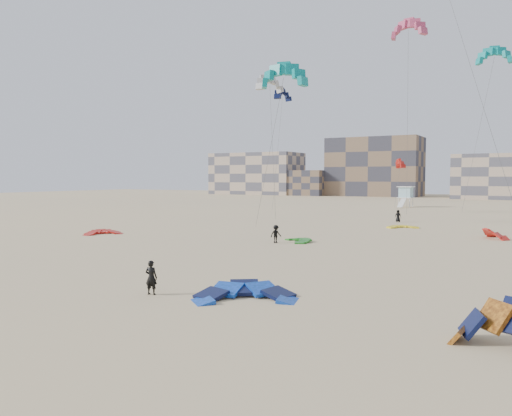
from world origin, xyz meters
The scene contains 20 objects.
ground centered at (0.00, 0.00, 0.00)m, with size 320.00×320.00×0.00m, color tan.
kite_ground_blue centered at (2.56, 0.79, 0.00)m, with size 4.88×5.00×1.22m, color blue, non-canonical shape.
kite_ground_orange centered at (14.10, -1.18, 0.00)m, with size 4.24×3.14×2.81m, color orange, non-canonical shape.
kite_ground_red centered at (-24.32, 17.10, 0.00)m, with size 3.53×3.69×0.78m, color red, non-canonical shape.
kite_ground_green centered at (-4.21, 21.60, 0.00)m, with size 2.95×3.12×0.52m, color #267E1C, non-canonical shape.
kite_ground_red_far centered at (11.25, 32.96, 0.00)m, with size 2.89×2.70×1.48m, color red, non-canonical shape.
kite_ground_yellow centered at (1.14, 38.87, 0.00)m, with size 3.25×3.42×0.40m, color yellow, non-canonical shape.
kitesurfer_main centered at (-2.03, -0.74, 0.87)m, with size 0.63×0.42×1.74m, color black.
kitesurfer_c centered at (-5.60, 19.81, 0.81)m, with size 1.04×0.60×1.62m, color black.
kitesurfer_e centered at (-1.19, 46.17, 0.80)m, with size 0.78×0.51×1.60m, color black.
kite_fly_teal_a centered at (-3.93, 17.93, 14.15)m, with size 7.92×7.48×14.33m.
kite_fly_grey centered at (-15.01, 36.28, 17.46)m, with size 5.80×7.15×17.93m.
kite_fly_pink centered at (0.44, 42.94, 23.68)m, with size 4.74×6.02×24.11m.
kite_fly_navy centered at (-21.09, 52.08, 18.86)m, with size 4.08×7.42×19.20m.
kite_fly_teal_b centered at (9.23, 52.82, 21.47)m, with size 6.21×4.95×21.88m.
kite_fly_red centered at (-5.54, 65.06, 8.00)m, with size 4.08×6.94×8.12m.
lifeguard_tower_far centered at (-8.01, 80.21, 2.01)m, with size 3.02×5.61×4.06m.
condo_west_a centered at (-70.00, 130.00, 7.00)m, with size 30.00×15.00×14.00m, color tan.
condo_west_b centered at (-30.00, 134.00, 9.00)m, with size 28.00×14.00×18.00m, color brown.
condo_fill_left centered at (-50.00, 128.00, 4.00)m, with size 12.00×10.00×8.00m, color brown.
Camera 1 is at (14.78, -19.66, 5.91)m, focal length 35.00 mm.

